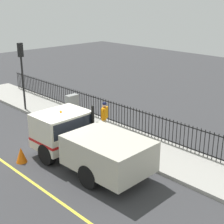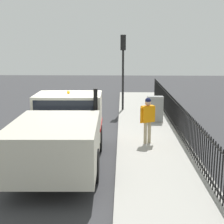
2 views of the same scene
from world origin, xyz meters
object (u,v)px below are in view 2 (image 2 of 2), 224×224
(worker_standing, at_px, (148,116))
(traffic_light_near, at_px, (123,57))
(utility_cabinet, at_px, (155,109))
(work_truck, at_px, (63,128))
(traffic_cone, at_px, (28,134))

(worker_standing, xyz_separation_m, traffic_light_near, (-0.93, 6.56, 1.92))
(worker_standing, relative_size, utility_cabinet, 1.41)
(utility_cabinet, bearing_deg, work_truck, -123.20)
(utility_cabinet, distance_m, traffic_cone, 6.26)
(work_truck, relative_size, traffic_cone, 8.22)
(work_truck, xyz_separation_m, worker_standing, (2.88, 1.75, 0.04))
(worker_standing, bearing_deg, traffic_light_near, -109.41)
(traffic_light_near, relative_size, traffic_cone, 5.95)
(work_truck, distance_m, worker_standing, 3.37)
(traffic_cone, bearing_deg, work_truck, -49.51)
(traffic_light_near, xyz_separation_m, traffic_cone, (-3.78, -6.16, -2.80))
(utility_cabinet, bearing_deg, traffic_cone, -148.91)
(work_truck, bearing_deg, traffic_cone, 128.75)
(traffic_cone, bearing_deg, utility_cabinet, 31.09)
(traffic_light_near, bearing_deg, work_truck, 76.02)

